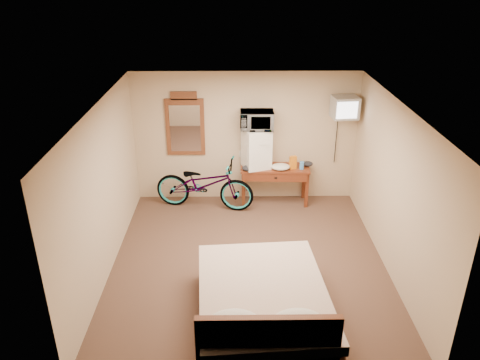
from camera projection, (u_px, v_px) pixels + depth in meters
The scene contains 13 objects.
room at pixel (249, 191), 6.75m from camera, with size 4.60×4.64×2.50m.
desk at pixel (275, 174), 8.84m from camera, with size 1.31×0.55×0.75m.
mini_fridge at pixel (256, 148), 8.67m from camera, with size 0.58×0.57×0.75m.
microwave at pixel (257, 120), 8.44m from camera, with size 0.60×0.41×0.33m, color white.
snack_bag at pixel (293, 162), 8.69m from camera, with size 0.12×0.07×0.25m, color orange.
blue_cup at pixel (302, 165), 8.70m from camera, with size 0.08×0.08×0.15m, color #4590EB.
cloth_cream at pixel (281, 167), 8.69m from camera, with size 0.35×0.27×0.11m, color beige.
cloth_dark_a at pixel (249, 168), 8.65m from camera, with size 0.26×0.20×0.10m, color black.
cloth_dark_b at pixel (308, 164), 8.84m from camera, with size 0.20×0.16×0.09m, color black.
crt_television at pixel (345, 107), 8.33m from camera, with size 0.49×0.59×0.39m.
wall_mirror at pixel (185, 125), 8.69m from camera, with size 0.72×0.04×1.22m.
bicycle at pixel (204, 184), 8.74m from camera, with size 0.65×1.87×0.98m, color black.
bed at pixel (263, 307), 5.91m from camera, with size 1.74×2.22×0.90m.
Camera 1 is at (-0.21, -6.06, 4.23)m, focal length 35.00 mm.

